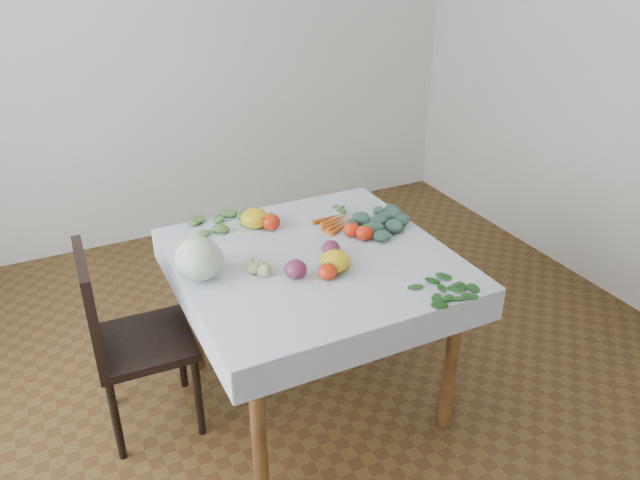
{
  "coord_description": "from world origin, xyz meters",
  "views": [
    {
      "loc": [
        -1.0,
        -2.08,
        2.06
      ],
      "look_at": [
        0.04,
        0.01,
        0.82
      ],
      "focal_mm": 35.0,
      "sensor_mm": 36.0,
      "label": 1
    }
  ],
  "objects_px": {
    "chair": "(121,332)",
    "cabbage": "(199,259)",
    "carrot_bunch": "(337,222)",
    "heirloom_back": "(254,218)",
    "table": "(314,277)"
  },
  "relations": [
    {
      "from": "cabbage",
      "to": "carrot_bunch",
      "type": "distance_m",
      "value": 0.74
    },
    {
      "from": "table",
      "to": "chair",
      "type": "distance_m",
      "value": 0.84
    },
    {
      "from": "table",
      "to": "heirloom_back",
      "type": "bearing_deg",
      "value": 108.15
    },
    {
      "from": "chair",
      "to": "carrot_bunch",
      "type": "distance_m",
      "value": 1.07
    },
    {
      "from": "chair",
      "to": "heirloom_back",
      "type": "height_order",
      "value": "chair"
    },
    {
      "from": "table",
      "to": "cabbage",
      "type": "height_order",
      "value": "cabbage"
    },
    {
      "from": "cabbage",
      "to": "heirloom_back",
      "type": "xyz_separation_m",
      "value": [
        0.36,
        0.33,
        -0.04
      ]
    },
    {
      "from": "heirloom_back",
      "to": "carrot_bunch",
      "type": "height_order",
      "value": "heirloom_back"
    },
    {
      "from": "cabbage",
      "to": "carrot_bunch",
      "type": "height_order",
      "value": "cabbage"
    },
    {
      "from": "chair",
      "to": "cabbage",
      "type": "height_order",
      "value": "cabbage"
    },
    {
      "from": "chair",
      "to": "table",
      "type": "bearing_deg",
      "value": -12.05
    },
    {
      "from": "chair",
      "to": "heirloom_back",
      "type": "bearing_deg",
      "value": 16.51
    },
    {
      "from": "cabbage",
      "to": "heirloom_back",
      "type": "relative_size",
      "value": 1.48
    },
    {
      "from": "carrot_bunch",
      "to": "table",
      "type": "bearing_deg",
      "value": -135.38
    },
    {
      "from": "chair",
      "to": "cabbage",
      "type": "distance_m",
      "value": 0.48
    }
  ]
}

